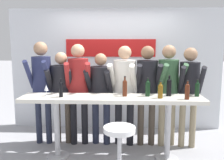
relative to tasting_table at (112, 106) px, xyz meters
The scene contains 20 objects.
ground_plane 0.85m from the tasting_table, ahead, with size 40.00×40.00×0.00m, color #9E9EA3.
back_wall 1.54m from the tasting_table, 90.04° to the left, with size 4.44×0.12×2.53m.
tasting_table is the anchor object (origin of this frame).
bar_stool 0.70m from the tasting_table, 77.08° to the right, with size 0.45×0.45×0.72m.
person_far_left 1.41m from the tasting_table, 157.51° to the left, with size 0.40×0.54×1.85m.
person_left 1.10m from the tasting_table, 148.46° to the left, with size 0.46×0.54×1.67m.
person_center_left 0.85m from the tasting_table, 139.71° to the left, with size 0.48×0.60×1.81m.
person_center 0.62m from the tasting_table, 111.92° to the left, with size 0.50×0.59×1.65m.
person_center_right 0.63m from the tasting_table, 70.19° to the left, with size 0.53×0.64×1.78m.
person_right 0.84m from the tasting_table, 42.60° to the left, with size 0.44×0.56×1.78m.
person_far_right 1.13m from the tasting_table, 29.34° to the left, with size 0.49×0.61×1.80m.
person_rightmost 1.41m from the tasting_table, 20.17° to the left, with size 0.42×0.55×1.76m.
wine_bottle_0 0.83m from the tasting_table, behind, with size 0.06×0.06×0.29m.
wine_bottle_1 1.16m from the tasting_table, ahead, with size 0.07×0.07×0.29m.
wine_bottle_2 0.63m from the tasting_table, ahead, with size 0.07×0.07×0.29m.
wine_bottle_3 0.95m from the tasting_table, ahead, with size 0.08×0.08×0.33m.
wine_bottle_4 0.36m from the tasting_table, 12.51° to the left, with size 0.07×0.07×0.32m.
wine_bottle_5 1.36m from the tasting_table, ahead, with size 0.07×0.07×0.27m.
wine_bottle_6 0.79m from the tasting_table, ahead, with size 0.07×0.07×0.26m.
wine_glass_0 1.07m from the tasting_table, behind, with size 0.07×0.07×0.18m.
Camera 1 is at (0.19, -3.78, 1.86)m, focal length 40.00 mm.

